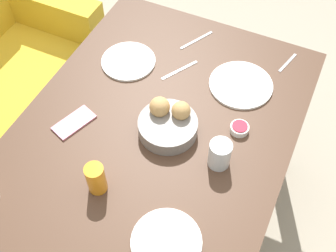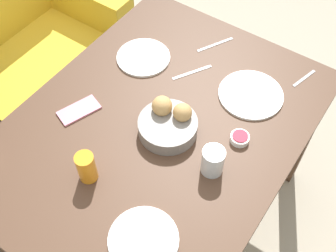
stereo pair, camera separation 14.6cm
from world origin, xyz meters
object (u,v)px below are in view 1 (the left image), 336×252
Objects in this scene: plate_near_left at (166,242)px; plate_near_right at (241,85)px; water_tumbler at (220,154)px; knife_silver at (180,70)px; jam_bowl_berry at (239,128)px; cell_phone at (74,122)px; plate_far_center at (128,61)px; juice_glass at (96,178)px; bread_basket at (168,123)px; fork_silver at (196,40)px; spoon_coffee at (288,63)px.

plate_near_left is 0.68m from plate_near_right.
water_tumbler reaches higher than knife_silver.
jam_bowl_berry reaches higher than cell_phone.
juice_glass is (-0.54, -0.18, 0.05)m from plate_far_center.
plate_near_right is at bearing -28.43° from bread_basket.
fork_silver is at bearing -1.43° from juice_glass.
plate_near_right is 0.23m from spoon_coffee.
cell_phone is (0.19, 0.21, -0.05)m from juice_glass.
plate_near_right is at bearing -122.86° from fork_silver.
knife_silver is (0.33, 0.29, -0.05)m from water_tumbler.
juice_glass is (-0.30, 0.11, 0.02)m from bread_basket.
bread_basket reaches higher than knife_silver.
juice_glass is 0.40m from water_tumbler.
knife_silver is at bearing 20.83° from plate_near_left.
plate_near_left is 1.85× the size of juice_glass.
jam_bowl_berry reaches higher than plate_far_center.
cell_phone is (-0.35, 0.03, -0.00)m from plate_far_center.
cell_phone reaches higher than knife_silver.
plate_near_left is at bearing 171.85° from spoon_coffee.
juice_glass is at bearing 178.57° from fork_silver.
plate_far_center is 0.31m from fork_silver.
knife_silver is (0.18, 0.31, -0.01)m from jam_bowl_berry.
bread_basket reaches higher than plate_far_center.
plate_near_left is (-0.38, -0.17, -0.03)m from bread_basket.
fork_silver is 1.23× the size of spoon_coffee.
water_tumbler is at bearing 171.22° from spoon_coffee.
water_tumbler reaches higher than spoon_coffee.
fork_silver is at bearing 40.68° from jam_bowl_berry.
plate_far_center is 0.57m from water_tumbler.
juice_glass is 0.59m from knife_silver.
water_tumbler reaches higher than plate_near_right.
plate_near_left is at bearing -104.91° from juice_glass.
cell_phone is at bearing 149.24° from knife_silver.
plate_near_left is 0.55m from cell_phone.
water_tumbler is 0.82× the size of spoon_coffee.
plate_far_center is 1.73× the size of spoon_coffee.
plate_near_left is 1.69× the size of spoon_coffee.
juice_glass is 0.76× the size of knife_silver.
knife_silver is (0.04, -0.20, -0.00)m from plate_far_center.
knife_silver is (-0.19, -0.01, 0.00)m from fork_silver.
plate_near_left is 0.88m from fork_silver.
plate_far_center is at bearing 75.32° from jam_bowl_berry.
bread_basket is 0.35m from plate_near_right.
plate_near_right is at bearing -48.71° from cell_phone.
plate_near_left is 0.76m from plate_far_center.
plate_near_right is (0.68, 0.00, 0.00)m from plate_near_left.
water_tumbler is 0.67× the size of fork_silver.
juice_glass reaches higher than water_tumbler.
plate_near_right is 0.64m from cell_phone.
knife_silver is 0.44m from spoon_coffee.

